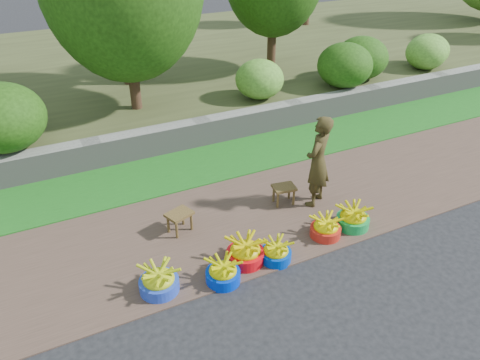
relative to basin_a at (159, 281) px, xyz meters
name	(u,v)px	position (x,y,z in m)	size (l,w,h in m)	color
ground_plane	(312,259)	(2.14, -0.35, -0.17)	(120.00, 120.00, 0.00)	black
dirt_shoulder	(269,213)	(2.14, 0.90, -0.16)	(80.00, 2.50, 0.02)	#4D392E
grass_verge	(219,160)	(2.14, 2.90, -0.15)	(80.00, 1.50, 0.04)	#1A6419
retaining_wall	(202,132)	(2.14, 3.75, 0.10)	(80.00, 0.35, 0.55)	gray
earth_bank	(137,68)	(2.14, 8.65, 0.08)	(80.00, 10.00, 0.50)	#3F4522
basin_a	(159,281)	(0.00, 0.00, 0.00)	(0.52, 0.52, 0.39)	blue
basin_b	(223,272)	(0.82, -0.20, -0.02)	(0.47, 0.47, 0.35)	#002BCB
basin_c	(245,252)	(1.26, 0.01, 0.01)	(0.54, 0.54, 0.40)	red
basin_d	(276,252)	(1.66, -0.14, -0.03)	(0.44, 0.44, 0.33)	#0033B1
basin_e	(326,228)	(2.61, 0.00, -0.02)	(0.47, 0.47, 0.35)	#B21F15
basin_f	(353,218)	(3.13, 0.01, 0.00)	(0.51, 0.51, 0.38)	#12903C
stool_left	(179,217)	(0.68, 1.08, 0.11)	(0.45, 0.40, 0.33)	brown
stool_right	(284,190)	(2.50, 1.05, 0.10)	(0.41, 0.33, 0.32)	brown
vendor_woman	(318,162)	(2.98, 0.84, 0.62)	(0.57, 0.37, 1.56)	black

